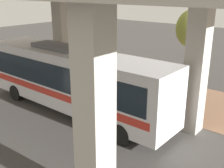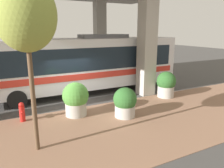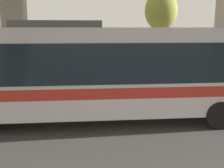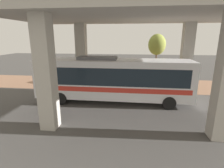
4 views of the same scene
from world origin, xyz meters
name	(u,v)px [view 4 (image 4 of 4)]	position (x,y,z in m)	size (l,w,h in m)	color
ground_plane	(131,92)	(0.00, 0.00, 0.00)	(80.00, 80.00, 0.00)	#474442
sidewalk_strip	(132,84)	(-3.00, 0.00, 0.01)	(6.00, 40.00, 0.02)	#936B51
overpass	(133,23)	(4.00, 0.00, 6.16)	(9.40, 17.43, 7.08)	#ADA89E
bus	(113,78)	(2.65, -1.52, 2.04)	(2.71, 12.51, 3.77)	silver
fire_hydrant	(160,87)	(-0.52, 2.81, 0.46)	(0.50, 0.24, 0.92)	red
planter_front	(79,81)	(-0.61, -5.44, 0.82)	(1.17, 1.17, 1.60)	#ADA89E
planter_middle	(117,80)	(-2.17, -1.60, 0.72)	(1.11, 1.11, 1.44)	#ADA89E
planter_back	(136,82)	(-0.93, 0.42, 0.84)	(1.26, 1.26, 1.65)	#ADA89E
street_tree_near	(157,45)	(-3.31, 2.61, 4.47)	(1.87, 1.87, 5.62)	brown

